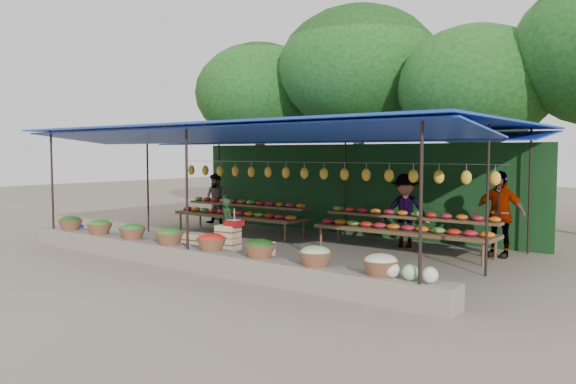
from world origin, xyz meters
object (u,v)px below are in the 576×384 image
Objects in this scene: blue_crate_front at (74,235)px; crate_counter at (227,247)px; weighing_scale at (234,222)px; vendor_seated at (228,224)px; blue_crate_back at (74,229)px.

crate_counter is at bearing -11.58° from blue_crate_front.
vendor_seated is (-1.10, 0.95, -0.23)m from weighing_scale.
blue_crate_back is at bearing 132.58° from blue_crate_front.
crate_counter is 1.34m from vendor_seated.
blue_crate_front is 1.17× the size of blue_crate_back.
crate_counter reaches higher than blue_crate_front.
weighing_scale reaches higher than blue_crate_back.
vendor_seated is 4.31m from blue_crate_front.
vendor_seated reaches higher than blue_crate_back.
blue_crate_front is 1.35m from blue_crate_back.
crate_counter reaches higher than blue_crate_back.
blue_crate_front is at bearing -30.59° from blue_crate_back.
vendor_seated reaches higher than blue_crate_front.
crate_counter is 5.11× the size of blue_crate_back.
vendor_seated is (-0.88, 0.95, 0.31)m from crate_counter.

